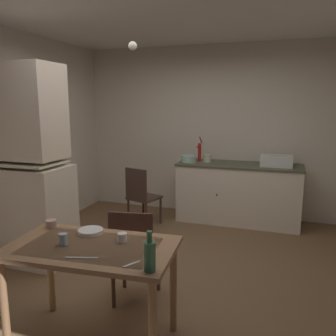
{
  "coord_description": "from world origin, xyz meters",
  "views": [
    {
      "loc": [
        1.1,
        -3.22,
        1.76
      ],
      "look_at": [
        0.04,
        -0.06,
        1.14
      ],
      "focal_mm": 36.45,
      "sensor_mm": 36.0,
      "label": 1
    }
  ],
  "objects_px": {
    "dining_table": "(92,259)",
    "chair_far_side": "(135,254)",
    "teacup_mint": "(63,239)",
    "hutch_cabinet": "(26,172)",
    "mixing_bowl_counter": "(189,159)",
    "sink_basin": "(276,161)",
    "chair_by_counter": "(141,195)",
    "hand_pump": "(200,151)",
    "serving_bowl_wide": "(91,231)",
    "glass_bottle": "(150,255)"
  },
  "relations": [
    {
      "from": "dining_table",
      "to": "chair_far_side",
      "type": "distance_m",
      "value": 0.61
    },
    {
      "from": "teacup_mint",
      "to": "hutch_cabinet",
      "type": "bearing_deg",
      "value": 139.02
    },
    {
      "from": "mixing_bowl_counter",
      "to": "dining_table",
      "type": "distance_m",
      "value": 3.03
    },
    {
      "from": "sink_basin",
      "to": "chair_by_counter",
      "type": "relative_size",
      "value": 0.5
    },
    {
      "from": "dining_table",
      "to": "chair_far_side",
      "type": "xyz_separation_m",
      "value": [
        0.08,
        0.57,
        -0.2
      ]
    },
    {
      "from": "dining_table",
      "to": "chair_far_side",
      "type": "relative_size",
      "value": 1.41
    },
    {
      "from": "hutch_cabinet",
      "to": "chair_by_counter",
      "type": "height_order",
      "value": "hutch_cabinet"
    },
    {
      "from": "hutch_cabinet",
      "to": "hand_pump",
      "type": "xyz_separation_m",
      "value": [
        1.48,
        2.09,
        0.04
      ]
    },
    {
      "from": "hutch_cabinet",
      "to": "chair_far_side",
      "type": "relative_size",
      "value": 2.48
    },
    {
      "from": "serving_bowl_wide",
      "to": "glass_bottle",
      "type": "bearing_deg",
      "value": -32.49
    },
    {
      "from": "chair_far_side",
      "to": "serving_bowl_wide",
      "type": "relative_size",
      "value": 4.57
    },
    {
      "from": "hutch_cabinet",
      "to": "hand_pump",
      "type": "bearing_deg",
      "value": 54.74
    },
    {
      "from": "hutch_cabinet",
      "to": "glass_bottle",
      "type": "relative_size",
      "value": 8.62
    },
    {
      "from": "chair_far_side",
      "to": "hutch_cabinet",
      "type": "bearing_deg",
      "value": 163.45
    },
    {
      "from": "glass_bottle",
      "to": "serving_bowl_wide",
      "type": "bearing_deg",
      "value": 147.51
    },
    {
      "from": "chair_far_side",
      "to": "mixing_bowl_counter",
      "type": "bearing_deg",
      "value": 93.98
    },
    {
      "from": "chair_far_side",
      "to": "glass_bottle",
      "type": "relative_size",
      "value": 3.48
    },
    {
      "from": "serving_bowl_wide",
      "to": "chair_far_side",
      "type": "bearing_deg",
      "value": 60.91
    },
    {
      "from": "teacup_mint",
      "to": "glass_bottle",
      "type": "xyz_separation_m",
      "value": [
        0.73,
        -0.17,
        0.06
      ]
    },
    {
      "from": "mixing_bowl_counter",
      "to": "glass_bottle",
      "type": "distance_m",
      "value": 3.3
    },
    {
      "from": "chair_far_side",
      "to": "sink_basin",
      "type": "bearing_deg",
      "value": 65.87
    },
    {
      "from": "hutch_cabinet",
      "to": "glass_bottle",
      "type": "xyz_separation_m",
      "value": [
        1.97,
        -1.24,
        -0.15
      ]
    },
    {
      "from": "chair_by_counter",
      "to": "teacup_mint",
      "type": "distance_m",
      "value": 2.56
    },
    {
      "from": "serving_bowl_wide",
      "to": "chair_by_counter",
      "type": "bearing_deg",
      "value": 103.08
    },
    {
      "from": "sink_basin",
      "to": "teacup_mint",
      "type": "distance_m",
      "value": 3.42
    },
    {
      "from": "mixing_bowl_counter",
      "to": "serving_bowl_wide",
      "type": "distance_m",
      "value": 2.82
    },
    {
      "from": "hutch_cabinet",
      "to": "chair_far_side",
      "type": "xyz_separation_m",
      "value": [
        1.51,
        -0.45,
        -0.56
      ]
    },
    {
      "from": "chair_by_counter",
      "to": "mixing_bowl_counter",
      "type": "bearing_deg",
      "value": 46.24
    },
    {
      "from": "glass_bottle",
      "to": "teacup_mint",
      "type": "bearing_deg",
      "value": 167.09
    },
    {
      "from": "sink_basin",
      "to": "serving_bowl_wide",
      "type": "xyz_separation_m",
      "value": [
        -1.32,
        -2.86,
        -0.19
      ]
    },
    {
      "from": "teacup_mint",
      "to": "chair_far_side",
      "type": "bearing_deg",
      "value": 66.34
    },
    {
      "from": "chair_by_counter",
      "to": "glass_bottle",
      "type": "bearing_deg",
      "value": -65.99
    },
    {
      "from": "chair_by_counter",
      "to": "glass_bottle",
      "type": "relative_size",
      "value": 3.44
    },
    {
      "from": "chair_far_side",
      "to": "chair_by_counter",
      "type": "bearing_deg",
      "value": 111.18
    },
    {
      "from": "hand_pump",
      "to": "teacup_mint",
      "type": "height_order",
      "value": "hand_pump"
    },
    {
      "from": "chair_far_side",
      "to": "glass_bottle",
      "type": "distance_m",
      "value": 1.0
    },
    {
      "from": "hand_pump",
      "to": "serving_bowl_wide",
      "type": "height_order",
      "value": "hand_pump"
    },
    {
      "from": "hutch_cabinet",
      "to": "dining_table",
      "type": "height_order",
      "value": "hutch_cabinet"
    },
    {
      "from": "dining_table",
      "to": "chair_far_side",
      "type": "height_order",
      "value": "chair_far_side"
    },
    {
      "from": "hutch_cabinet",
      "to": "chair_by_counter",
      "type": "relative_size",
      "value": 2.51
    },
    {
      "from": "hand_pump",
      "to": "glass_bottle",
      "type": "xyz_separation_m",
      "value": [
        0.49,
        -3.33,
        -0.19
      ]
    },
    {
      "from": "sink_basin",
      "to": "hutch_cabinet",
      "type": "bearing_deg",
      "value": -142.01
    },
    {
      "from": "hand_pump",
      "to": "teacup_mint",
      "type": "relative_size",
      "value": 4.64
    },
    {
      "from": "glass_bottle",
      "to": "mixing_bowl_counter",
      "type": "bearing_deg",
      "value": 101.02
    },
    {
      "from": "hand_pump",
      "to": "mixing_bowl_counter",
      "type": "bearing_deg",
      "value": -146.81
    },
    {
      "from": "chair_by_counter",
      "to": "serving_bowl_wide",
      "type": "distance_m",
      "value": 2.32
    },
    {
      "from": "hand_pump",
      "to": "glass_bottle",
      "type": "distance_m",
      "value": 3.37
    },
    {
      "from": "mixing_bowl_counter",
      "to": "chair_far_side",
      "type": "distance_m",
      "value": 2.5
    },
    {
      "from": "chair_far_side",
      "to": "teacup_mint",
      "type": "relative_size",
      "value": 10.53
    },
    {
      "from": "chair_far_side",
      "to": "chair_by_counter",
      "type": "xyz_separation_m",
      "value": [
        -0.72,
        1.87,
        -0.01
      ]
    }
  ]
}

